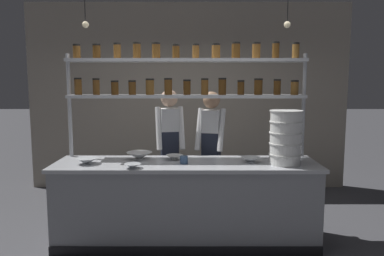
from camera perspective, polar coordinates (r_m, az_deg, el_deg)
ground_plane at (r=4.48m, az=-0.79°, el=-16.82°), size 40.00×40.00×0.00m
back_wall at (r=6.33m, az=-0.51°, el=4.72°), size 5.33×0.12×3.09m
prep_counter at (r=4.31m, az=-0.80°, el=-11.23°), size 2.93×0.76×0.92m
spice_shelf_unit at (r=4.42m, az=-0.68°, el=7.19°), size 2.81×0.28×2.27m
chef_left at (r=4.83m, az=-3.34°, el=-2.72°), size 0.40×0.32×1.71m
chef_center at (r=4.81m, az=3.00°, el=-2.95°), size 0.41×0.35×1.69m
container_stack at (r=4.16m, az=14.13°, el=-1.41°), size 0.35×0.35×0.59m
prep_bowl_near_left at (r=4.22m, az=9.00°, el=-4.81°), size 0.22×0.22×0.06m
prep_bowl_center_front at (r=3.95m, az=-8.97°, el=-5.75°), size 0.18×0.18×0.05m
prep_bowl_center_back at (r=4.25m, az=-15.64°, el=-4.87°), size 0.24×0.24×0.07m
prep_bowl_near_right at (r=4.38m, az=-7.95°, el=-4.21°), size 0.30×0.30×0.08m
prep_bowl_far_left at (r=4.32m, az=-2.61°, el=-4.50°), size 0.20×0.20×0.06m
serving_cup_front at (r=4.10m, az=-1.17°, el=-4.89°), size 0.09×0.09×0.09m
pendant_light_row at (r=4.14m, az=-0.79°, el=15.93°), size 2.22×0.07×0.66m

